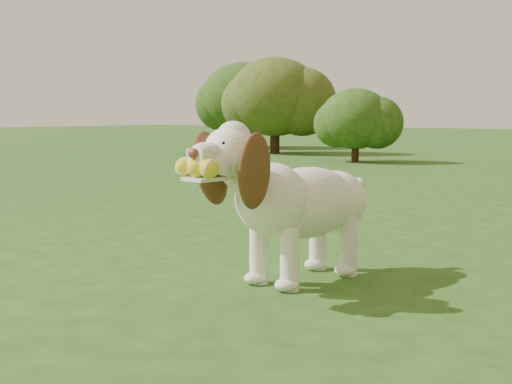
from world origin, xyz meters
The scene contains 5 objects.
ground centered at (0.00, 0.00, 0.00)m, with size 80.00×80.00×0.00m, color #224614.
dog centered at (-0.15, 0.07, 0.44)m, with size 0.54×1.28×0.83m.
shrub_a centered at (-4.40, 8.49, 0.78)m, with size 1.28×1.28×1.33m.
shrub_e centered at (-7.22, 9.97, 1.24)m, with size 2.04×2.04×2.11m.
shrub_g centered at (-9.47, 11.70, 1.29)m, with size 2.12×2.12×2.19m.
Camera 1 is at (1.85, -2.92, 0.86)m, focal length 50.00 mm.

